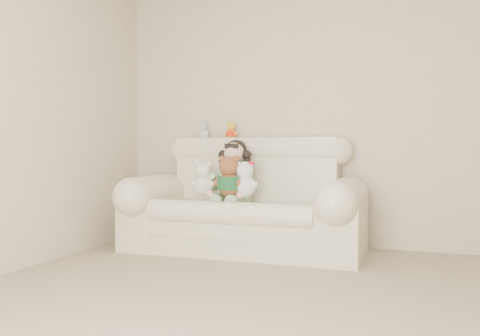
% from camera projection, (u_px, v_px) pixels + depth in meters
% --- Properties ---
extents(wall_back, '(4.50, 0.00, 4.50)m').
position_uv_depth(wall_back, '(351.00, 108.00, 4.67)').
color(wall_back, '#B9B093').
rests_on(wall_back, ground).
extents(sofa, '(2.10, 0.95, 1.03)m').
position_uv_depth(sofa, '(244.00, 194.00, 4.51)').
color(sofa, beige).
rests_on(sofa, floor).
extents(seated_child, '(0.42, 0.48, 0.59)m').
position_uv_depth(seated_child, '(234.00, 171.00, 4.62)').
color(seated_child, '#307C31').
rests_on(seated_child, sofa).
extents(brown_teddy, '(0.32, 0.28, 0.42)m').
position_uv_depth(brown_teddy, '(229.00, 173.00, 4.40)').
color(brown_teddy, brown).
rests_on(brown_teddy, sofa).
extents(white_cat, '(0.25, 0.20, 0.37)m').
position_uv_depth(white_cat, '(245.00, 176.00, 4.37)').
color(white_cat, white).
rests_on(white_cat, sofa).
extents(cream_teddy, '(0.26, 0.22, 0.36)m').
position_uv_depth(cream_teddy, '(203.00, 175.00, 4.48)').
color(cream_teddy, beige).
rests_on(cream_teddy, sofa).
extents(yellow_mini_bear, '(0.13, 0.10, 0.21)m').
position_uv_depth(yellow_mini_bear, '(231.00, 129.00, 4.95)').
color(yellow_mini_bear, yellow).
rests_on(yellow_mini_bear, sofa).
extents(grey_mini_plush, '(0.15, 0.13, 0.21)m').
position_uv_depth(grey_mini_plush, '(203.00, 129.00, 4.99)').
color(grey_mini_plush, silver).
rests_on(grey_mini_plush, sofa).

